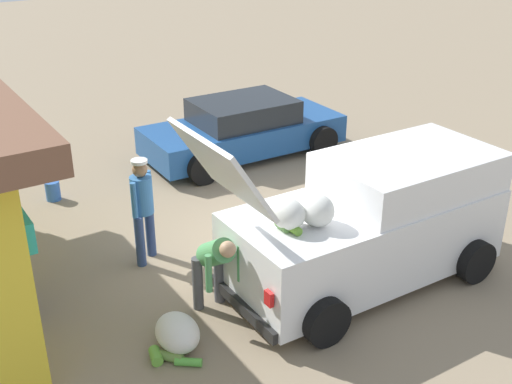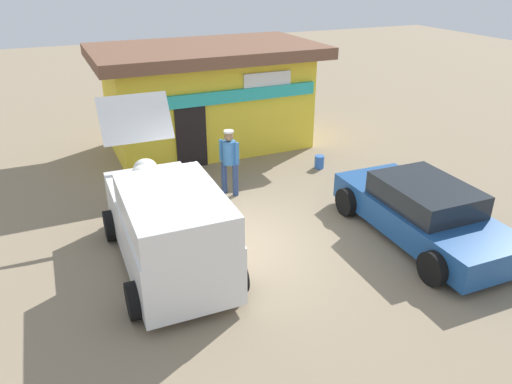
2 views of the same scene
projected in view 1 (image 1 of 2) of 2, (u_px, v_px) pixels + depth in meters
ground_plane at (282, 240)px, 10.85m from camera, size 60.00×60.00×0.00m
delivery_van at (372, 221)px, 9.41m from camera, size 2.11×4.78×2.84m
parked_sedan at (243, 129)px, 14.15m from camera, size 2.19×4.44×1.27m
vendor_standing at (143, 204)px, 9.83m from camera, size 0.48×0.48×1.73m
customer_bending at (215, 262)px, 8.63m from camera, size 0.78×0.57×1.30m
unloaded_banana_pile at (176, 334)px, 8.18m from camera, size 1.05×0.74×0.46m
paint_bucket at (53, 191)px, 12.19m from camera, size 0.28×0.28×0.38m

